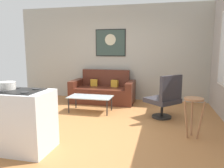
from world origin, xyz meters
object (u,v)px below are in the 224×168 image
at_px(bar_stool, 194,107).
at_px(mixing_bowl, 7,86).
at_px(coffee_table, 90,98).
at_px(couch, 103,92).
at_px(wall_painting, 110,43).
at_px(armchair, 165,98).

distance_m(bar_stool, mixing_bowl, 3.03).
bearing_deg(bar_stool, coffee_table, 153.76).
relative_size(couch, coffee_table, 1.70).
xyz_separation_m(couch, wall_painting, (0.10, 0.48, 1.41)).
relative_size(bar_stool, mixing_bowl, 2.86).
distance_m(coffee_table, bar_stool, 2.50).
distance_m(coffee_table, wall_painting, 2.06).
relative_size(coffee_table, armchair, 1.08).
xyz_separation_m(coffee_table, wall_painting, (0.13, 1.54, 1.36)).
relative_size(mixing_bowl, wall_painting, 0.27).
bearing_deg(bar_stool, armchair, 115.59).
height_order(couch, coffee_table, couch).
xyz_separation_m(bar_stool, wall_painting, (-2.10, 2.64, 1.17)).
bearing_deg(wall_painting, armchair, -45.66).
bearing_deg(mixing_bowl, armchair, 40.52).
relative_size(coffee_table, wall_painting, 1.15).
bearing_deg(bar_stool, mixing_bowl, -159.60).
height_order(couch, wall_painting, wall_painting).
bearing_deg(wall_painting, bar_stool, -51.50).
bearing_deg(coffee_table, wall_painting, 85.08).
bearing_deg(couch, armchair, -34.54).
bearing_deg(bar_stool, wall_painting, 128.50).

